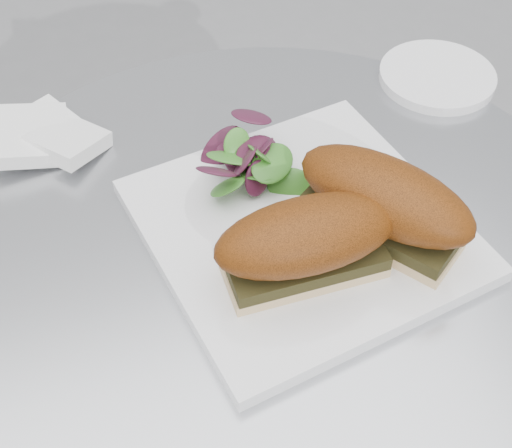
# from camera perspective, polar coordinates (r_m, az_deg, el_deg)

# --- Properties ---
(table) EXTENTS (0.70, 0.70, 0.73)m
(table) POSITION_cam_1_polar(r_m,az_deg,el_deg) (0.89, 1.16, -12.71)
(table) COLOR #B2B4BA
(table) RESTS_ON ground
(plate) EXTENTS (0.33, 0.33, 0.02)m
(plate) POSITION_cam_1_polar(r_m,az_deg,el_deg) (0.70, 3.69, -0.38)
(plate) COLOR white
(plate) RESTS_ON table
(sandwich_left) EXTENTS (0.17, 0.08, 0.08)m
(sandwich_left) POSITION_cam_1_polar(r_m,az_deg,el_deg) (0.62, 4.05, -1.45)
(sandwich_left) COLOR #CEB481
(sandwich_left) RESTS_ON plate
(sandwich_right) EXTENTS (0.17, 0.19, 0.08)m
(sandwich_right) POSITION_cam_1_polar(r_m,az_deg,el_deg) (0.66, 10.21, 1.78)
(sandwich_right) COLOR #CEB481
(sandwich_right) RESTS_ON plate
(salad) EXTENTS (0.11, 0.11, 0.05)m
(salad) POSITION_cam_1_polar(r_m,az_deg,el_deg) (0.72, -0.24, 5.33)
(salad) COLOR #40862C
(salad) RESTS_ON plate
(napkin) EXTENTS (0.15, 0.15, 0.02)m
(napkin) POSITION_cam_1_polar(r_m,az_deg,el_deg) (0.81, -16.19, 6.20)
(napkin) COLOR white
(napkin) RESTS_ON table
(saucer) EXTENTS (0.14, 0.14, 0.01)m
(saucer) POSITION_cam_1_polar(r_m,az_deg,el_deg) (0.91, 14.30, 11.38)
(saucer) COLOR white
(saucer) RESTS_ON table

